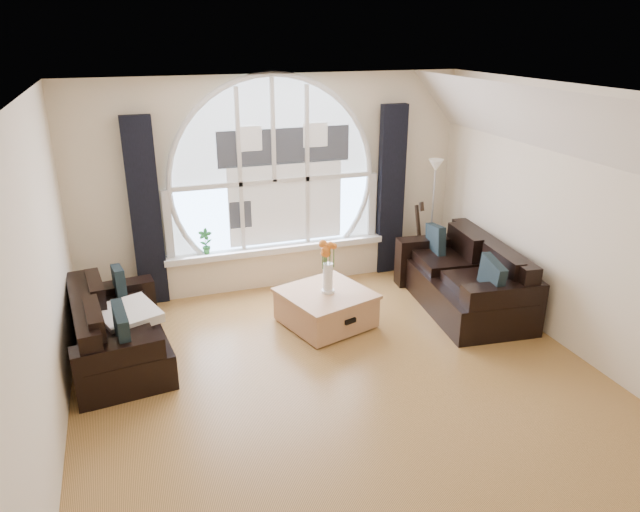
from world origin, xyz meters
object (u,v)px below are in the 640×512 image
(coffee_chest, at_px, (326,306))
(floor_lamp, at_px, (432,218))
(sofa_right, at_px, (463,277))
(vase_flowers, at_px, (328,260))
(guitar, at_px, (416,237))
(sofa_left, at_px, (118,324))
(potted_plant, at_px, (205,241))

(coffee_chest, height_order, floor_lamp, floor_lamp)
(sofa_right, bearing_deg, floor_lamp, 87.85)
(sofa_right, xyz_separation_m, vase_flowers, (-1.70, 0.10, 0.40))
(coffee_chest, height_order, guitar, guitar)
(sofa_left, distance_m, guitar, 4.07)
(sofa_right, relative_size, floor_lamp, 1.15)
(sofa_left, distance_m, floor_lamp, 4.28)
(sofa_left, height_order, potted_plant, potted_plant)
(sofa_right, distance_m, guitar, 1.15)
(sofa_right, height_order, guitar, guitar)
(vase_flowers, xyz_separation_m, floor_lamp, (1.86, 1.01, 0.00))
(vase_flowers, height_order, floor_lamp, floor_lamp)
(sofa_left, xyz_separation_m, vase_flowers, (2.27, 0.04, 0.40))
(sofa_left, height_order, coffee_chest, sofa_left)
(floor_lamp, height_order, guitar, floor_lamp)
(sofa_right, height_order, potted_plant, potted_plant)
(sofa_left, distance_m, sofa_right, 3.97)
(coffee_chest, xyz_separation_m, vase_flowers, (0.02, -0.01, 0.57))
(sofa_left, bearing_deg, guitar, 8.48)
(sofa_left, bearing_deg, coffee_chest, -5.71)
(sofa_left, relative_size, potted_plant, 4.96)
(coffee_chest, xyz_separation_m, floor_lamp, (1.88, 1.00, 0.58))
(sofa_left, bearing_deg, sofa_right, -7.84)
(guitar, bearing_deg, floor_lamp, -22.30)
(vase_flowers, bearing_deg, sofa_right, -3.31)
(potted_plant, bearing_deg, vase_flowers, -47.73)
(sofa_right, distance_m, floor_lamp, 1.19)
(sofa_left, distance_m, potted_plant, 1.75)
(guitar, distance_m, potted_plant, 2.83)
(guitar, bearing_deg, potted_plant, 161.00)
(vase_flowers, height_order, potted_plant, vase_flowers)
(floor_lamp, bearing_deg, vase_flowers, -151.40)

